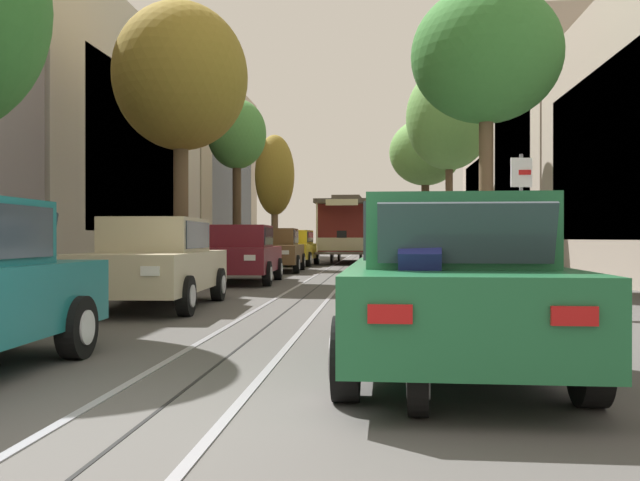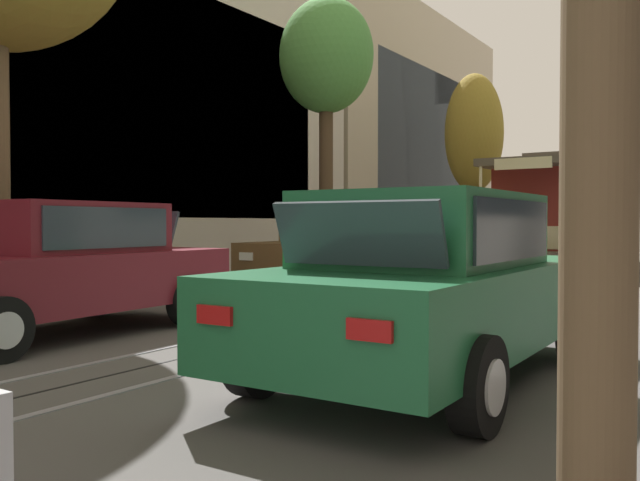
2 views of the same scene
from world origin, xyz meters
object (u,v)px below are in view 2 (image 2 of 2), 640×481
(parked_car_green_mid_right, at_px, (431,285))
(cable_car_trolley, at_px, (571,212))
(parked_car_maroon_mid_left, at_px, (59,268))
(street_tree_kerb_left_mid, at_px, (326,60))
(street_tree_kerb_left_fourth, at_px, (474,135))
(parked_car_yellow_fifth_left, at_px, (443,243))
(parked_car_brown_fourth_left, at_px, (335,250))

(parked_car_green_mid_right, distance_m, cable_car_trolley, 16.48)
(parked_car_maroon_mid_left, height_order, cable_car_trolley, cable_car_trolley)
(parked_car_green_mid_right, distance_m, street_tree_kerb_left_mid, 12.09)
(street_tree_kerb_left_fourth, distance_m, cable_car_trolley, 6.49)
(cable_car_trolley, bearing_deg, parked_car_yellow_fifth_left, -116.64)
(parked_car_yellow_fifth_left, distance_m, street_tree_kerb_left_mid, 5.72)
(street_tree_kerb_left_mid, distance_m, cable_car_trolley, 9.29)
(parked_car_maroon_mid_left, relative_size, parked_car_yellow_fifth_left, 1.00)
(cable_car_trolley, bearing_deg, street_tree_kerb_left_mid, -120.42)
(parked_car_brown_fourth_left, relative_size, parked_car_green_mid_right, 1.01)
(parked_car_yellow_fifth_left, distance_m, cable_car_trolley, 5.21)
(parked_car_maroon_mid_left, bearing_deg, street_tree_kerb_left_mid, 102.63)
(parked_car_maroon_mid_left, xyz_separation_m, street_tree_kerb_left_fourth, (-2.18, 20.19, 3.96))
(parked_car_brown_fourth_left, height_order, parked_car_green_mid_right, same)
(parked_car_maroon_mid_left, height_order, street_tree_kerb_left_fourth, street_tree_kerb_left_fourth)
(parked_car_brown_fourth_left, distance_m, parked_car_green_mid_right, 7.62)
(parked_car_yellow_fifth_left, bearing_deg, street_tree_kerb_left_mid, -126.14)
(parked_car_brown_fourth_left, bearing_deg, parked_car_yellow_fifth_left, 90.55)
(street_tree_kerb_left_fourth, relative_size, cable_car_trolley, 0.78)
(parked_car_yellow_fifth_left, height_order, parked_car_green_mid_right, same)
(parked_car_brown_fourth_left, distance_m, street_tree_kerb_left_mid, 5.82)
(parked_car_brown_fourth_left, height_order, street_tree_kerb_left_mid, street_tree_kerb_left_mid)
(parked_car_green_mid_right, bearing_deg, parked_car_brown_fourth_left, 127.59)
(parked_car_yellow_fifth_left, relative_size, cable_car_trolley, 0.48)
(parked_car_maroon_mid_left, xyz_separation_m, cable_car_trolley, (2.23, 16.59, 0.86))
(parked_car_green_mid_right, bearing_deg, cable_car_trolley, 98.38)
(parked_car_maroon_mid_left, bearing_deg, parked_car_brown_fourth_left, 90.15)
(parked_car_brown_fourth_left, height_order, street_tree_kerb_left_fourth, street_tree_kerb_left_fourth)
(parked_car_maroon_mid_left, bearing_deg, cable_car_trolley, 82.33)
(parked_car_brown_fourth_left, bearing_deg, parked_car_maroon_mid_left, -89.85)
(parked_car_brown_fourth_left, bearing_deg, cable_car_trolley, 77.61)
(parked_car_yellow_fifth_left, relative_size, street_tree_kerb_left_fourth, 0.62)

